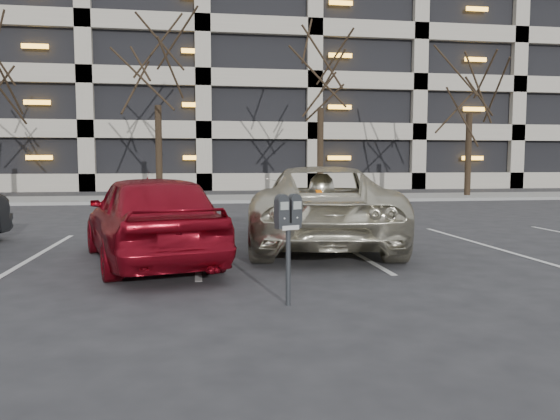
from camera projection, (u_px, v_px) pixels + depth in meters
name	position (u px, v px, depth m)	size (l,w,h in m)	color
ground	(295.00, 275.00, 7.95)	(140.00, 140.00, 0.00)	#28282B
sidewalk	(230.00, 199.00, 23.71)	(80.00, 4.00, 0.12)	gray
stall_lines	(198.00, 251.00, 10.01)	(16.90, 5.20, 0.00)	silver
parking_garage	(370.00, 64.00, 42.27)	(52.00, 20.00, 19.00)	black
tree_b	(157.00, 46.00, 22.70)	(3.94, 3.94, 8.95)	black
tree_c	(321.00, 51.00, 23.75)	(3.93, 3.93, 8.94)	black
tree_d	(471.00, 61.00, 24.81)	(3.78, 3.78, 8.60)	black
parking_meter	(288.00, 222.00, 6.17)	(0.34, 0.23, 1.25)	black
suv_silver	(319.00, 206.00, 10.76)	(3.36, 5.91, 1.56)	beige
car_red	(150.00, 218.00, 8.80)	(1.76, 4.37, 1.49)	maroon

